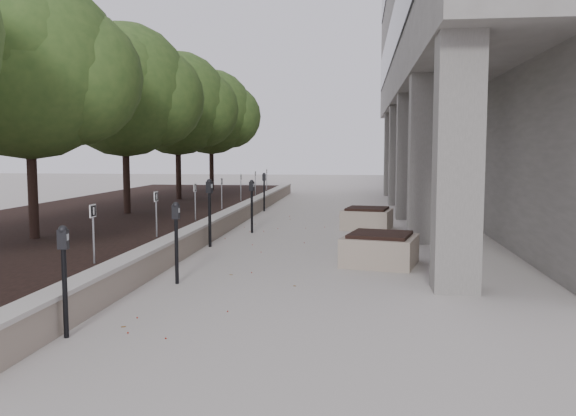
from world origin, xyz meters
The scene contains 22 objects.
ground centered at (0.00, 0.00, 0.00)m, with size 90.00×90.00×0.00m, color #AFA9A1.
retaining_wall centered at (-1.82, 9.00, 0.25)m, with size 0.39×26.00×0.50m, color tan, non-canonical shape.
planting_bed centered at (-5.50, 9.00, 0.20)m, with size 7.00×26.00×0.40m, color black.
crabapple_tree_2 centered at (-4.80, 3.00, 3.12)m, with size 4.60×4.00×5.44m, color #304D1D, non-canonical shape.
crabapple_tree_3 centered at (-4.80, 8.00, 3.12)m, with size 4.60×4.00×5.44m, color #304D1D, non-canonical shape.
crabapple_tree_4 centered at (-4.80, 13.00, 3.12)m, with size 4.60×4.00×5.44m, color #304D1D, non-canonical shape.
crabapple_tree_5 centered at (-4.80, 18.00, 3.12)m, with size 4.60×4.00×5.44m, color #304D1D, non-canonical shape.
parking_sign_2 centered at (-2.35, 0.50, 0.88)m, with size 0.04×0.22×0.96m, color black, non-canonical shape.
parking_sign_3 centered at (-2.35, 3.50, 0.88)m, with size 0.04×0.22×0.96m, color black, non-canonical shape.
parking_sign_4 centered at (-2.35, 6.50, 0.88)m, with size 0.04×0.22×0.96m, color black, non-canonical shape.
parking_sign_5 centered at (-2.35, 9.50, 0.88)m, with size 0.04×0.22×0.96m, color black, non-canonical shape.
parking_sign_6 centered at (-2.35, 12.50, 0.88)m, with size 0.04×0.22×0.96m, color black, non-canonical shape.
parking_sign_7 centered at (-2.35, 15.50, 0.88)m, with size 0.04×0.22×0.96m, color black, non-canonical shape.
parking_sign_8 centered at (-2.35, 18.50, 0.88)m, with size 0.04×0.22×0.96m, color black, non-canonical shape.
parking_meter_1 centered at (-1.55, -2.02, 0.67)m, with size 0.13×0.10×1.35m, color black, non-canonical shape.
parking_meter_2 centered at (-1.12, 0.94, 0.69)m, with size 0.14×0.10×1.37m, color black, non-canonical shape.
parking_meter_3 centered at (-1.52, 4.74, 0.78)m, with size 0.15×0.11×1.57m, color black, non-canonical shape.
parking_meter_4 centered at (-0.97, 7.13, 0.72)m, with size 0.14×0.10×1.43m, color black, non-canonical shape.
parking_meter_5 centered at (-1.55, 12.79, 0.70)m, with size 0.14×0.10×1.41m, color black, non-canonical shape.
planter_front centered at (2.29, 3.03, 0.31)m, with size 1.34×1.34×0.62m, color tan, non-canonical shape.
planter_back centered at (2.11, 8.34, 0.30)m, with size 1.30×1.30×0.61m, color tan, non-canonical shape.
berry_scatter centered at (-0.10, 5.00, 0.01)m, with size 3.30×14.10×0.02m, color maroon, non-canonical shape.
Camera 1 is at (1.89, -8.59, 2.22)m, focal length 37.37 mm.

